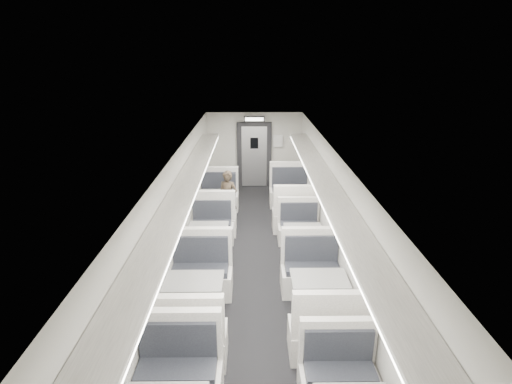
{
  "coord_description": "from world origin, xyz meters",
  "views": [
    {
      "loc": [
        -0.07,
        -6.52,
        4.17
      ],
      "look_at": [
        0.01,
        1.94,
        1.2
      ],
      "focal_mm": 28.0,
      "sensor_mm": 36.0,
      "label": 1
    }
  ],
  "objects_px": {
    "booth_left_b": "(209,241)",
    "booth_left_c": "(195,301)",
    "vestibule_door": "(254,155)",
    "exit_sign": "(254,119)",
    "booth_right_b": "(303,242)",
    "booth_right_a": "(293,202)",
    "passenger": "(228,198)",
    "booth_right_c": "(318,298)",
    "booth_left_a": "(216,206)"
  },
  "relations": [
    {
      "from": "booth_left_b",
      "to": "booth_left_c",
      "type": "distance_m",
      "value": 2.24
    },
    {
      "from": "vestibule_door",
      "to": "exit_sign",
      "type": "height_order",
      "value": "exit_sign"
    },
    {
      "from": "booth_left_b",
      "to": "exit_sign",
      "type": "bearing_deg",
      "value": 76.84
    },
    {
      "from": "booth_right_b",
      "to": "exit_sign",
      "type": "bearing_deg",
      "value": 103.07
    },
    {
      "from": "booth_right_a",
      "to": "passenger",
      "type": "xyz_separation_m",
      "value": [
        -1.68,
        -0.47,
        0.29
      ]
    },
    {
      "from": "booth_left_c",
      "to": "exit_sign",
      "type": "relative_size",
      "value": 3.66
    },
    {
      "from": "booth_right_c",
      "to": "passenger",
      "type": "distance_m",
      "value": 4.23
    },
    {
      "from": "passenger",
      "to": "vestibule_door",
      "type": "relative_size",
      "value": 0.67
    },
    {
      "from": "booth_right_a",
      "to": "booth_right_b",
      "type": "bearing_deg",
      "value": -90.0
    },
    {
      "from": "booth_left_c",
      "to": "exit_sign",
      "type": "distance_m",
      "value": 6.85
    },
    {
      "from": "booth_left_c",
      "to": "booth_right_b",
      "type": "height_order",
      "value": "booth_left_c"
    },
    {
      "from": "booth_right_c",
      "to": "vestibule_door",
      "type": "distance_m",
      "value": 7.02
    },
    {
      "from": "booth_left_a",
      "to": "booth_right_b",
      "type": "relative_size",
      "value": 1.12
    },
    {
      "from": "exit_sign",
      "to": "booth_left_a",
      "type": "bearing_deg",
      "value": -113.28
    },
    {
      "from": "booth_right_a",
      "to": "booth_right_b",
      "type": "xyz_separation_m",
      "value": [
        0.0,
        -2.22,
        -0.06
      ]
    },
    {
      "from": "booth_left_a",
      "to": "exit_sign",
      "type": "distance_m",
      "value": 3.16
    },
    {
      "from": "passenger",
      "to": "exit_sign",
      "type": "xyz_separation_m",
      "value": [
        0.68,
        2.56,
        1.58
      ]
    },
    {
      "from": "passenger",
      "to": "exit_sign",
      "type": "relative_size",
      "value": 2.27
    },
    {
      "from": "booth_left_c",
      "to": "booth_right_c",
      "type": "distance_m",
      "value": 2.0
    },
    {
      "from": "booth_right_c",
      "to": "passenger",
      "type": "height_order",
      "value": "passenger"
    },
    {
      "from": "booth_right_a",
      "to": "exit_sign",
      "type": "height_order",
      "value": "exit_sign"
    },
    {
      "from": "booth_left_b",
      "to": "exit_sign",
      "type": "height_order",
      "value": "exit_sign"
    },
    {
      "from": "vestibule_door",
      "to": "booth_right_b",
      "type": "bearing_deg",
      "value": -78.22
    },
    {
      "from": "booth_right_c",
      "to": "passenger",
      "type": "xyz_separation_m",
      "value": [
        -1.68,
        3.87,
        0.31
      ]
    },
    {
      "from": "vestibule_door",
      "to": "booth_left_a",
      "type": "bearing_deg",
      "value": -109.58
    },
    {
      "from": "passenger",
      "to": "exit_sign",
      "type": "distance_m",
      "value": 3.08
    },
    {
      "from": "booth_right_a",
      "to": "vestibule_door",
      "type": "distance_m",
      "value": 2.84
    },
    {
      "from": "booth_left_b",
      "to": "booth_right_b",
      "type": "height_order",
      "value": "booth_left_b"
    },
    {
      "from": "booth_right_a",
      "to": "booth_left_a",
      "type": "bearing_deg",
      "value": -173.39
    },
    {
      "from": "booth_left_b",
      "to": "passenger",
      "type": "relative_size",
      "value": 1.44
    },
    {
      "from": "booth_left_a",
      "to": "passenger",
      "type": "distance_m",
      "value": 0.5
    },
    {
      "from": "booth_right_b",
      "to": "exit_sign",
      "type": "xyz_separation_m",
      "value": [
        -1.0,
        4.31,
        1.93
      ]
    },
    {
      "from": "booth_right_b",
      "to": "booth_left_a",
      "type": "bearing_deg",
      "value": 135.23
    },
    {
      "from": "booth_right_a",
      "to": "booth_left_b",
      "type": "bearing_deg",
      "value": -132.5
    },
    {
      "from": "booth_left_b",
      "to": "booth_right_a",
      "type": "distance_m",
      "value": 2.96
    },
    {
      "from": "booth_left_c",
      "to": "booth_right_a",
      "type": "bearing_deg",
      "value": 65.68
    },
    {
      "from": "booth_right_c",
      "to": "booth_left_b",
      "type": "bearing_deg",
      "value": 132.82
    },
    {
      "from": "booth_left_c",
      "to": "passenger",
      "type": "relative_size",
      "value": 1.61
    },
    {
      "from": "booth_left_a",
      "to": "booth_left_b",
      "type": "xyz_separation_m",
      "value": [
        0.0,
        -1.95,
        -0.03
      ]
    },
    {
      "from": "booth_right_a",
      "to": "booth_left_c",
      "type": "bearing_deg",
      "value": -114.32
    },
    {
      "from": "booth_left_a",
      "to": "vestibule_door",
      "type": "xyz_separation_m",
      "value": [
        1.0,
        2.81,
        0.65
      ]
    },
    {
      "from": "booth_right_a",
      "to": "booth_right_c",
      "type": "bearing_deg",
      "value": -90.0
    },
    {
      "from": "booth_right_b",
      "to": "vestibule_door",
      "type": "xyz_separation_m",
      "value": [
        -1.0,
        4.8,
        0.69
      ]
    },
    {
      "from": "booth_left_b",
      "to": "booth_right_c",
      "type": "relative_size",
      "value": 0.92
    },
    {
      "from": "booth_right_c",
      "to": "vestibule_door",
      "type": "height_order",
      "value": "vestibule_door"
    },
    {
      "from": "booth_right_a",
      "to": "vestibule_door",
      "type": "xyz_separation_m",
      "value": [
        -1.0,
        2.58,
        0.63
      ]
    },
    {
      "from": "booth_left_b",
      "to": "booth_right_b",
      "type": "relative_size",
      "value": 1.04
    },
    {
      "from": "booth_left_a",
      "to": "passenger",
      "type": "xyz_separation_m",
      "value": [
        0.32,
        -0.24,
        0.31
      ]
    },
    {
      "from": "booth_left_c",
      "to": "booth_right_a",
      "type": "xyz_separation_m",
      "value": [
        2.0,
        4.42,
        0.01
      ]
    },
    {
      "from": "booth_right_c",
      "to": "booth_left_c",
      "type": "bearing_deg",
      "value": -177.62
    }
  ]
}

